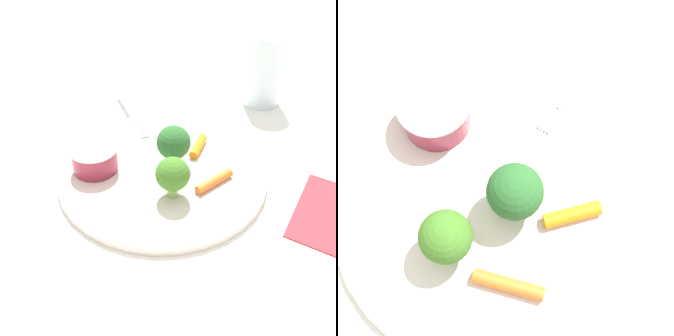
{
  "view_description": "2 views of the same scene",
  "coord_description": "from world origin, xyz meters",
  "views": [
    {
      "loc": [
        0.39,
        0.11,
        0.33
      ],
      "look_at": [
        0.02,
        0.01,
        0.03
      ],
      "focal_mm": 39.42,
      "sensor_mm": 36.0,
      "label": 1
    },
    {
      "loc": [
        0.04,
        0.13,
        0.41
      ],
      "look_at": [
        -0.01,
        -0.01,
        0.03
      ],
      "focal_mm": 50.76,
      "sensor_mm": 36.0,
      "label": 2
    }
  ],
  "objects": [
    {
      "name": "ground_plane",
      "position": [
        0.0,
        0.0,
        0.0
      ],
      "size": [
        2.4,
        2.4,
        0.0
      ],
      "primitive_type": "plane",
      "color": "white"
    },
    {
      "name": "plate",
      "position": [
        0.0,
        0.0,
        0.01
      ],
      "size": [
        0.29,
        0.29,
        0.01
      ],
      "primitive_type": "cylinder",
      "color": "silver",
      "rests_on": "ground_plane"
    },
    {
      "name": "sauce_cup",
      "position": [
        0.03,
        -0.09,
        0.03
      ],
      "size": [
        0.06,
        0.06,
        0.04
      ],
      "color": "maroon",
      "rests_on": "plate"
    },
    {
      "name": "broccoli_floret_0",
      "position": [
        -0.01,
        0.01,
        0.05
      ],
      "size": [
        0.05,
        0.05,
        0.06
      ],
      "color": "#9AB875",
      "rests_on": "plate"
    },
    {
      "name": "broccoli_floret_1",
      "position": [
        0.05,
        0.03,
        0.05
      ],
      "size": [
        0.04,
        0.04,
        0.06
      ],
      "color": "#92C05B",
      "rests_on": "plate"
    },
    {
      "name": "carrot_stick_0",
      "position": [
        0.02,
        0.08,
        0.02
      ],
      "size": [
        0.05,
        0.04,
        0.01
      ],
      "primitive_type": "cylinder",
      "rotation": [
        1.57,
        0.0,
        4.07
      ],
      "color": "orange",
      "rests_on": "plate"
    },
    {
      "name": "carrot_stick_1",
      "position": [
        -0.05,
        0.04,
        0.02
      ],
      "size": [
        0.05,
        0.02,
        0.01
      ],
      "primitive_type": "cylinder",
      "rotation": [
        1.57,
        0.0,
        4.6
      ],
      "color": "orange",
      "rests_on": "plate"
    },
    {
      "name": "fork",
      "position": [
        -0.13,
        -0.09,
        0.01
      ],
      "size": [
        0.14,
        0.1,
        0.0
      ],
      "color": "#B4AFB9",
      "rests_on": "plate"
    }
  ]
}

